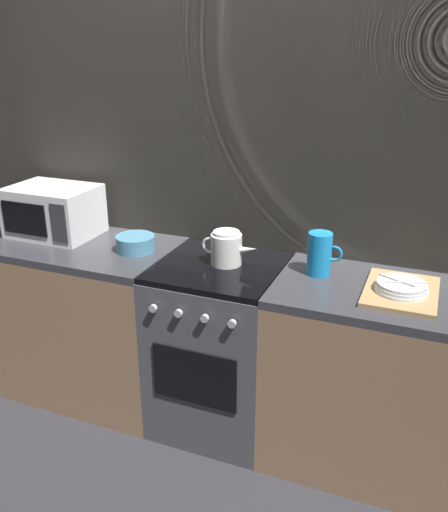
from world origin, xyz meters
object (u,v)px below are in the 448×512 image
(microwave, at_px, (54,211))
(mixing_bowl, at_px, (136,243))
(stove_unit, at_px, (219,346))
(kettle, at_px, (227,248))
(pitcher, at_px, (320,254))
(dish_pile, at_px, (401,290))

(microwave, relative_size, mixing_bowl, 2.30)
(stove_unit, bearing_deg, kettle, 45.34)
(pitcher, relative_size, dish_pile, 0.50)
(kettle, bearing_deg, microwave, 177.52)
(microwave, relative_size, dish_pile, 1.15)
(mixing_bowl, bearing_deg, stove_unit, -2.17)
(microwave, height_order, pitcher, microwave)
(stove_unit, distance_m, dish_pile, 0.97)
(kettle, bearing_deg, dish_pile, -2.90)
(stove_unit, relative_size, pitcher, 4.50)
(microwave, bearing_deg, dish_pile, -2.66)
(stove_unit, xyz_separation_m, microwave, (-1.01, 0.07, 0.59))
(kettle, bearing_deg, pitcher, 6.03)
(stove_unit, distance_m, microwave, 1.17)
(stove_unit, xyz_separation_m, dish_pile, (0.84, -0.01, 0.47))
(kettle, distance_m, pitcher, 0.44)
(microwave, bearing_deg, mixing_bowl, -5.81)
(microwave, xyz_separation_m, mixing_bowl, (0.54, -0.06, -0.10))
(mixing_bowl, relative_size, pitcher, 1.00)
(stove_unit, height_order, kettle, kettle)
(microwave, distance_m, dish_pile, 1.86)
(kettle, height_order, mixing_bowl, kettle)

